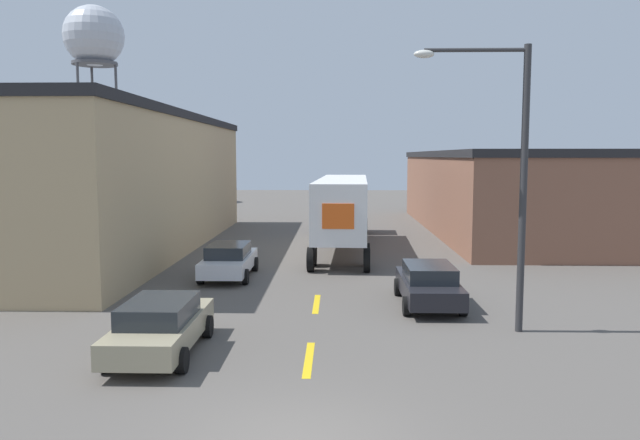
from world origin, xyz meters
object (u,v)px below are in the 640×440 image
(parked_car_right_mid, at_px, (429,284))
(parked_car_left_far, at_px, (229,260))
(water_tower, at_px, (94,38))
(street_lamp, at_px, (509,165))
(semi_truck, at_px, (344,205))
(parked_car_left_near, at_px, (161,325))

(parked_car_right_mid, distance_m, parked_car_left_far, 8.69)
(parked_car_right_mid, bearing_deg, parked_car_left_far, 148.45)
(water_tower, distance_m, street_lamp, 58.54)
(semi_truck, relative_size, parked_car_right_mid, 3.52)
(semi_truck, xyz_separation_m, parked_car_left_far, (-4.73, -8.33, -1.59))
(semi_truck, relative_size, water_tower, 0.78)
(parked_car_left_far, bearing_deg, street_lamp, -39.77)
(parked_car_right_mid, distance_m, water_tower, 56.18)
(parked_car_right_mid, height_order, street_lamp, street_lamp)
(semi_truck, height_order, water_tower, water_tower)
(street_lamp, bearing_deg, semi_truck, 105.36)
(parked_car_left_near, xyz_separation_m, street_lamp, (9.10, 2.26, 3.94))
(parked_car_left_far, distance_m, street_lamp, 12.48)
(semi_truck, distance_m, street_lamp, 16.67)
(parked_car_right_mid, xyz_separation_m, parked_car_left_far, (-7.41, 4.55, 0.00))
(parked_car_left_near, relative_size, water_tower, 0.22)
(semi_truck, xyz_separation_m, parked_car_right_mid, (2.67, -12.88, -1.59))
(parked_car_left_near, bearing_deg, parked_car_right_mid, 35.56)
(parked_car_right_mid, height_order, water_tower, water_tower)
(water_tower, bearing_deg, semi_truck, -51.76)
(semi_truck, xyz_separation_m, parked_car_left_near, (-4.73, -18.18, -1.59))
(parked_car_right_mid, xyz_separation_m, water_tower, (-28.44, 45.57, 16.46))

